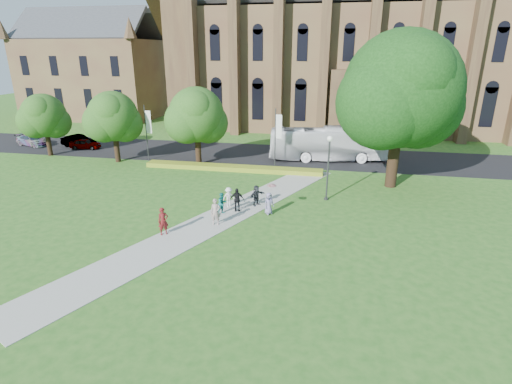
% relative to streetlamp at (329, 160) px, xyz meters
% --- Properties ---
extents(ground, '(160.00, 160.00, 0.00)m').
position_rel_streetlamp_xyz_m(ground, '(-7.50, -6.50, -3.30)').
color(ground, '#275D1B').
rests_on(ground, ground).
extents(road, '(160.00, 10.00, 0.02)m').
position_rel_streetlamp_xyz_m(road, '(-7.50, 13.50, -3.29)').
color(road, black).
rests_on(road, ground).
extents(footpath, '(15.58, 28.54, 0.04)m').
position_rel_streetlamp_xyz_m(footpath, '(-7.50, -5.50, -3.28)').
color(footpath, '#B2B2A8').
rests_on(footpath, ground).
extents(flower_hedge, '(18.00, 1.40, 0.45)m').
position_rel_streetlamp_xyz_m(flower_hedge, '(-9.50, 6.70, -3.07)').
color(flower_hedge, gold).
rests_on(flower_hedge, ground).
extents(cathedral, '(52.60, 18.25, 28.00)m').
position_rel_streetlamp_xyz_m(cathedral, '(2.50, 33.23, 9.69)').
color(cathedral, brown).
rests_on(cathedral, ground).
extents(building_west, '(22.00, 14.00, 18.30)m').
position_rel_streetlamp_xyz_m(building_west, '(-41.50, 35.50, 5.91)').
color(building_west, brown).
rests_on(building_west, ground).
extents(streetlamp, '(0.44, 0.44, 5.24)m').
position_rel_streetlamp_xyz_m(streetlamp, '(0.00, 0.00, 0.00)').
color(streetlamp, '#38383D').
rests_on(streetlamp, ground).
extents(large_tree, '(9.60, 9.60, 13.20)m').
position_rel_streetlamp_xyz_m(large_tree, '(5.50, 4.50, 5.07)').
color(large_tree, '#332114').
rests_on(large_tree, ground).
extents(street_tree_0, '(5.20, 5.20, 7.50)m').
position_rel_streetlamp_xyz_m(street_tree_0, '(-22.50, 7.50, 1.58)').
color(street_tree_0, '#332114').
rests_on(street_tree_0, ground).
extents(street_tree_1, '(5.60, 5.60, 8.05)m').
position_rel_streetlamp_xyz_m(street_tree_1, '(-13.50, 8.00, 1.93)').
color(street_tree_1, '#332114').
rests_on(street_tree_1, ground).
extents(street_tree_2, '(4.80, 4.80, 6.95)m').
position_rel_streetlamp_xyz_m(street_tree_2, '(-31.50, 8.50, 1.23)').
color(street_tree_2, '#332114').
rests_on(street_tree_2, ground).
extents(banner_pole_0, '(0.70, 0.10, 6.00)m').
position_rel_streetlamp_xyz_m(banner_pole_0, '(-5.39, 8.70, 0.09)').
color(banner_pole_0, '#38383D').
rests_on(banner_pole_0, ground).
extents(banner_pole_1, '(0.70, 0.10, 6.00)m').
position_rel_streetlamp_xyz_m(banner_pole_1, '(-19.39, 8.70, 0.09)').
color(banner_pole_1, '#38383D').
rests_on(banner_pole_1, ground).
extents(tour_coach, '(13.19, 4.85, 3.59)m').
position_rel_streetlamp_xyz_m(tour_coach, '(-0.19, 12.51, -1.48)').
color(tour_coach, white).
rests_on(tour_coach, road).
extents(car_0, '(3.75, 1.81, 1.23)m').
position_rel_streetlamp_xyz_m(car_0, '(-29.37, 12.08, -2.66)').
color(car_0, gray).
rests_on(car_0, road).
extents(car_1, '(4.74, 2.47, 1.49)m').
position_rel_streetlamp_xyz_m(car_1, '(-30.70, 12.81, -2.53)').
color(car_1, gray).
rests_on(car_1, road).
extents(car_2, '(5.00, 3.16, 1.35)m').
position_rel_streetlamp_xyz_m(car_2, '(-36.94, 12.44, -2.60)').
color(car_2, gray).
rests_on(car_2, road).
extents(pedestrian_0, '(0.81, 0.76, 1.85)m').
position_rel_streetlamp_xyz_m(pedestrian_0, '(-10.28, -8.60, -2.33)').
color(pedestrian_0, maroon).
rests_on(pedestrian_0, footpath).
extents(pedestrian_1, '(0.97, 1.01, 1.64)m').
position_rel_streetlamp_xyz_m(pedestrian_1, '(-7.43, -4.53, -2.44)').
color(pedestrian_1, '#166F69').
rests_on(pedestrian_1, footpath).
extents(pedestrian_2, '(1.16, 1.04, 1.56)m').
position_rel_streetlamp_xyz_m(pedestrian_2, '(-7.33, -3.06, -2.48)').
color(pedestrian_2, silver).
rests_on(pedestrian_2, footpath).
extents(pedestrian_3, '(1.12, 0.68, 1.78)m').
position_rel_streetlamp_xyz_m(pedestrian_3, '(-6.53, -3.75, -2.36)').
color(pedestrian_3, black).
rests_on(pedestrian_3, footpath).
extents(pedestrian_4, '(0.94, 0.92, 1.63)m').
position_rel_streetlamp_xyz_m(pedestrian_4, '(-4.08, -3.87, -2.44)').
color(pedestrian_4, gray).
rests_on(pedestrian_4, footpath).
extents(pedestrian_5, '(1.25, 1.51, 1.62)m').
position_rel_streetlamp_xyz_m(pedestrian_5, '(-5.30, -2.37, -2.44)').
color(pedestrian_5, '#222429').
rests_on(pedestrian_5, footpath).
extents(pedestrian_6, '(0.76, 0.58, 1.88)m').
position_rel_streetlamp_xyz_m(pedestrian_6, '(-7.37, -6.47, -2.31)').
color(pedestrian_6, gray).
rests_on(pedestrian_6, footpath).
extents(parasol, '(0.76, 0.76, 0.59)m').
position_rel_streetlamp_xyz_m(parasol, '(-3.90, -3.77, -1.33)').
color(parasol, '#D39597').
rests_on(parasol, pedestrian_4).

